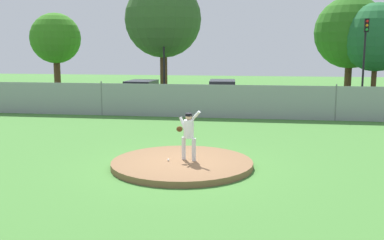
{
  "coord_description": "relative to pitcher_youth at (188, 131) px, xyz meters",
  "views": [
    {
      "loc": [
        2.34,
        -13.46,
        3.71
      ],
      "look_at": [
        -0.13,
        2.99,
        1.01
      ],
      "focal_mm": 41.85,
      "sensor_mm": 36.0,
      "label": 1
    }
  ],
  "objects": [
    {
      "name": "ground_plane",
      "position": [
        -0.18,
        5.85,
        -1.11
      ],
      "size": [
        80.0,
        80.0,
        0.0
      ],
      "primitive_type": "plane",
      "color": "#427A33"
    },
    {
      "name": "asphalt_strip",
      "position": [
        -0.18,
        14.35,
        -1.11
      ],
      "size": [
        44.0,
        7.0,
        0.01
      ],
      "primitive_type": "cube",
      "color": "#2B2B2D",
      "rests_on": "ground_plane"
    },
    {
      "name": "pitchers_mound",
      "position": [
        -0.18,
        -0.15,
        -1.01
      ],
      "size": [
        4.45,
        4.45,
        0.19
      ],
      "primitive_type": "cylinder",
      "color": "brown",
      "rests_on": "ground_plane"
    },
    {
      "name": "pitcher_youth",
      "position": [
        0.0,
        0.0,
        0.0
      ],
      "size": [
        0.79,
        0.32,
        1.6
      ],
      "color": "silver",
      "rests_on": "pitchers_mound"
    },
    {
      "name": "baseball",
      "position": [
        -0.6,
        -0.24,
        -0.88
      ],
      "size": [
        0.07,
        0.07,
        0.07
      ],
      "primitive_type": "sphere",
      "color": "white",
      "rests_on": "pitchers_mound"
    },
    {
      "name": "chainlink_fence",
      "position": [
        -0.18,
        9.85,
        -0.22
      ],
      "size": [
        31.18,
        0.07,
        1.88
      ],
      "color": "gray",
      "rests_on": "ground_plane"
    },
    {
      "name": "parked_car_champagne",
      "position": [
        -0.14,
        14.59,
        -0.32
      ],
      "size": [
        1.99,
        4.41,
        1.67
      ],
      "color": "tan",
      "rests_on": "ground_plane"
    },
    {
      "name": "parked_car_charcoal",
      "position": [
        -5.41,
        14.61,
        -0.35
      ],
      "size": [
        2.09,
        4.24,
        1.59
      ],
      "color": "#232328",
      "rests_on": "ground_plane"
    },
    {
      "name": "traffic_cone_orange",
      "position": [
        1.78,
        12.49,
        -0.85
      ],
      "size": [
        0.4,
        0.4,
        0.55
      ],
      "color": "orange",
      "rests_on": "asphalt_strip"
    },
    {
      "name": "traffic_light_near",
      "position": [
        -4.83,
        18.85,
        2.55
      ],
      "size": [
        0.28,
        0.46,
        5.4
      ],
      "color": "black",
      "rests_on": "ground_plane"
    },
    {
      "name": "traffic_light_far",
      "position": [
        9.16,
        18.32,
        2.67
      ],
      "size": [
        0.28,
        0.46,
        5.61
      ],
      "color": "black",
      "rests_on": "ground_plane"
    },
    {
      "name": "tree_bushy_near",
      "position": [
        -14.58,
        21.81,
        3.32
      ],
      "size": [
        4.13,
        4.13,
        6.53
      ],
      "color": "#4C331E",
      "rests_on": "ground_plane"
    },
    {
      "name": "tree_broad_left",
      "position": [
        -5.27,
        20.89,
        4.74
      ],
      "size": [
        5.9,
        5.9,
        8.82
      ],
      "color": "#4C331E",
      "rests_on": "ground_plane"
    },
    {
      "name": "tree_leaning_west",
      "position": [
        9.25,
        24.07,
        3.75
      ],
      "size": [
        5.68,
        5.68,
        7.72
      ],
      "color": "#4C331E",
      "rests_on": "ground_plane"
    },
    {
      "name": "tree_slender_far",
      "position": [
        10.86,
        22.47,
        3.36
      ],
      "size": [
        5.18,
        5.18,
        7.07
      ],
      "color": "#4C331E",
      "rests_on": "ground_plane"
    }
  ]
}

